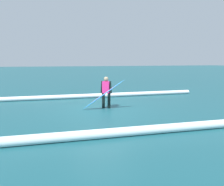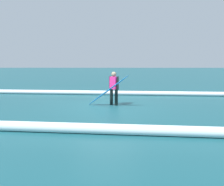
# 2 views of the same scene
# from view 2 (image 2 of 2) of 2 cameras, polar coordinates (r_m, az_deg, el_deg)

# --- Properties ---
(ground_plane) EXTENTS (189.59, 189.59, 0.00)m
(ground_plane) POSITION_cam_2_polar(r_m,az_deg,el_deg) (10.27, -1.46, -3.17)
(ground_plane) COLOR #185059
(surfer) EXTENTS (0.43, 0.46, 1.48)m
(surfer) POSITION_cam_2_polar(r_m,az_deg,el_deg) (10.42, 0.45, 1.60)
(surfer) COLOR black
(surfer) RESTS_ON ground_plane
(surfboard) EXTENTS (1.89, 0.95, 1.41)m
(surfboard) POSITION_cam_2_polar(r_m,az_deg,el_deg) (10.13, -0.94, 0.63)
(surfboard) COLOR #268CE5
(surfboard) RESTS_ON ground_plane
(wave_crest_foreground) EXTENTS (17.90, 1.38, 0.25)m
(wave_crest_foreground) POSITION_cam_2_polar(r_m,az_deg,el_deg) (14.15, -7.35, 0.12)
(wave_crest_foreground) COLOR white
(wave_crest_foreground) RESTS_ON ground_plane
(wave_crest_midground) EXTENTS (23.47, 2.14, 0.28)m
(wave_crest_midground) POSITION_cam_2_polar(r_m,az_deg,el_deg) (6.34, -7.24, -8.46)
(wave_crest_midground) COLOR white
(wave_crest_midground) RESTS_ON ground_plane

